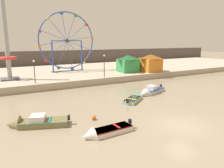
# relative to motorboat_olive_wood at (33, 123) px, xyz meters

# --- Properties ---
(ground_plane) EXTENTS (240.00, 240.00, 0.00)m
(ground_plane) POSITION_rel_motorboat_olive_wood_xyz_m (11.39, -6.06, -0.32)
(ground_plane) COLOR gray
(quay_promenade) EXTENTS (110.00, 24.02, 1.09)m
(quay_promenade) POSITION_rel_motorboat_olive_wood_xyz_m (11.39, 24.70, 0.22)
(quay_promenade) COLOR tan
(quay_promenade) RESTS_ON ground_plane
(distant_town_skyline) EXTENTS (140.00, 3.00, 4.40)m
(distant_town_skyline) POSITION_rel_motorboat_olive_wood_xyz_m (11.39, 48.33, 1.88)
(distant_town_skyline) COLOR #564C47
(distant_town_skyline) RESTS_ON ground_plane
(motorboat_olive_wood) EXTENTS (5.31, 3.21, 1.47)m
(motorboat_olive_wood) POSITION_rel_motorboat_olive_wood_xyz_m (0.00, 0.00, 0.00)
(motorboat_olive_wood) COLOR olive
(motorboat_olive_wood) RESTS_ON ground_plane
(motorboat_pale_grey) EXTENTS (5.28, 2.97, 1.49)m
(motorboat_pale_grey) POSITION_rel_motorboat_olive_wood_xyz_m (16.11, 3.91, 0.03)
(motorboat_pale_grey) COLOR silver
(motorboat_pale_grey) RESTS_ON ground_plane
(motorboat_seafoam) EXTENTS (4.14, 3.47, 1.30)m
(motorboat_seafoam) POSITION_rel_motorboat_olive_wood_xyz_m (12.45, 2.48, -0.11)
(motorboat_seafoam) COLOR #93BCAD
(motorboat_seafoam) RESTS_ON ground_plane
(motorboat_white_red_stripe) EXTENTS (4.44, 1.37, 1.14)m
(motorboat_white_red_stripe) POSITION_rel_motorboat_olive_wood_xyz_m (4.57, -4.49, -0.08)
(motorboat_white_red_stripe) COLOR silver
(motorboat_white_red_stripe) RESTS_ON ground_plane
(ferris_wheel_blue_frame) EXTENTS (11.65, 1.20, 11.94)m
(ferris_wheel_blue_frame) POSITION_rel_motorboat_olive_wood_xyz_m (10.78, 24.18, 6.77)
(ferris_wheel_blue_frame) COLOR #334CA8
(ferris_wheel_blue_frame) RESTS_ON quay_promenade
(drop_tower_steel_tower) EXTENTS (2.80, 2.80, 14.10)m
(drop_tower_steel_tower) POSITION_rel_motorboat_olive_wood_xyz_m (-0.53, 19.10, 6.05)
(drop_tower_steel_tower) COLOR #999EA3
(drop_tower_steel_tower) RESTS_ON quay_promenade
(carnival_booth_green_kiosk) EXTENTS (3.99, 3.69, 3.38)m
(carnival_booth_green_kiosk) POSITION_rel_motorboat_olive_wood_xyz_m (20.88, 16.88, 2.53)
(carnival_booth_green_kiosk) COLOR #33934C
(carnival_booth_green_kiosk) RESTS_ON quay_promenade
(carnival_booth_orange_canopy) EXTENTS (4.20, 3.89, 3.51)m
(carnival_booth_orange_canopy) POSITION_rel_motorboat_olive_wood_xyz_m (25.34, 15.28, 2.59)
(carnival_booth_orange_canopy) COLOR orange
(carnival_booth_orange_canopy) RESTS_ON quay_promenade
(promenade_lamp_near) EXTENTS (0.32, 0.32, 3.88)m
(promenade_lamp_near) POSITION_rel_motorboat_olive_wood_xyz_m (13.87, 13.60, 3.31)
(promenade_lamp_near) COLOR #2D2D33
(promenade_lamp_near) RESTS_ON quay_promenade
(promenade_lamp_far) EXTENTS (0.32, 0.32, 3.46)m
(promenade_lamp_far) POSITION_rel_motorboat_olive_wood_xyz_m (2.49, 13.72, 3.07)
(promenade_lamp_far) COLOR #2D2D33
(promenade_lamp_far) RESTS_ON quay_promenade
(mooring_buoy_orange) EXTENTS (0.44, 0.44, 0.44)m
(mooring_buoy_orange) POSITION_rel_motorboat_olive_wood_xyz_m (5.17, -1.17, -0.10)
(mooring_buoy_orange) COLOR orange
(mooring_buoy_orange) RESTS_ON ground_plane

